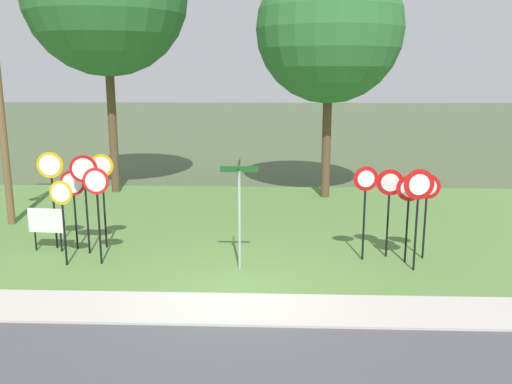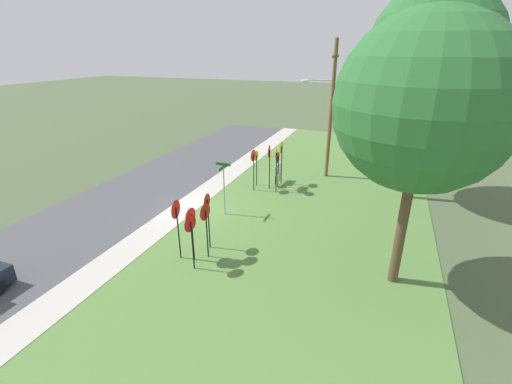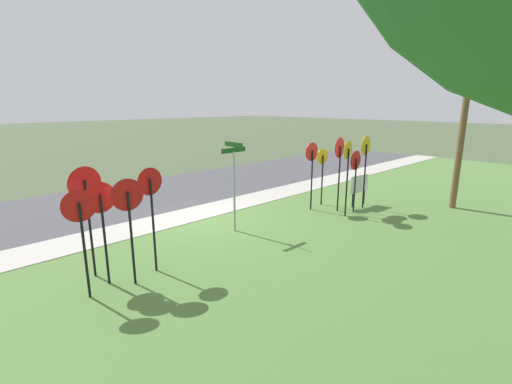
{
  "view_description": "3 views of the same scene",
  "coord_description": "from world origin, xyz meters",
  "px_view_note": "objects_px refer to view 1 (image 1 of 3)",
  "views": [
    {
      "loc": [
        0.95,
        -11.73,
        5.05
      ],
      "look_at": [
        0.37,
        2.99,
        1.79
      ],
      "focal_mm": 38.23,
      "sensor_mm": 36.0,
      "label": 1
    },
    {
      "loc": [
        15.11,
        9.17,
        8.26
      ],
      "look_at": [
        -1.17,
        3.0,
        1.06
      ],
      "focal_mm": 24.36,
      "sensor_mm": 36.0,
      "label": 2
    },
    {
      "loc": [
        7.32,
        10.18,
        4.07
      ],
      "look_at": [
        -0.27,
        2.37,
        1.41
      ],
      "focal_mm": 25.55,
      "sensor_mm": 36.0,
      "label": 3
    }
  ],
  "objects_px": {
    "notice_board": "(47,223)",
    "oak_tree_right": "(330,29)",
    "stop_sign_near_left": "(85,182)",
    "yield_sign_far_left": "(419,195)",
    "yield_sign_near_left": "(365,191)",
    "yield_sign_center": "(427,196)",
    "stop_sign_far_center": "(102,181)",
    "yield_sign_far_right": "(390,192)",
    "yield_sign_near_right": "(409,198)",
    "stop_sign_far_right": "(51,179)",
    "stop_sign_far_left": "(97,195)",
    "street_name_post": "(239,205)",
    "stop_sign_center_tall": "(73,192)",
    "stop_sign_near_right": "(62,205)"
  },
  "relations": [
    {
      "from": "yield_sign_near_right",
      "to": "stop_sign_far_center",
      "type": "bearing_deg",
      "value": 178.28
    },
    {
      "from": "stop_sign_near_right",
      "to": "stop_sign_far_center",
      "type": "relative_size",
      "value": 0.83
    },
    {
      "from": "stop_sign_center_tall",
      "to": "yield_sign_near_left",
      "type": "distance_m",
      "value": 8.14
    },
    {
      "from": "yield_sign_near_left",
      "to": "yield_sign_center",
      "type": "relative_size",
      "value": 1.09
    },
    {
      "from": "yield_sign_far_left",
      "to": "yield_sign_far_right",
      "type": "bearing_deg",
      "value": 109.13
    },
    {
      "from": "stop_sign_far_left",
      "to": "stop_sign_far_center",
      "type": "height_order",
      "value": "stop_sign_far_center"
    },
    {
      "from": "yield_sign_near_left",
      "to": "oak_tree_right",
      "type": "relative_size",
      "value": 0.27
    },
    {
      "from": "stop_sign_near_left",
      "to": "stop_sign_far_left",
      "type": "height_order",
      "value": "stop_sign_near_left"
    },
    {
      "from": "stop_sign_near_left",
      "to": "yield_sign_far_right",
      "type": "relative_size",
      "value": 1.14
    },
    {
      "from": "stop_sign_near_right",
      "to": "notice_board",
      "type": "bearing_deg",
      "value": 136.26
    },
    {
      "from": "yield_sign_near_right",
      "to": "yield_sign_far_left",
      "type": "bearing_deg",
      "value": -78.11
    },
    {
      "from": "stop_sign_near_left",
      "to": "stop_sign_center_tall",
      "type": "relative_size",
      "value": 1.21
    },
    {
      "from": "stop_sign_near_right",
      "to": "street_name_post",
      "type": "distance_m",
      "value": 4.6
    },
    {
      "from": "stop_sign_near_left",
      "to": "stop_sign_far_right",
      "type": "relative_size",
      "value": 0.99
    },
    {
      "from": "stop_sign_far_left",
      "to": "stop_sign_near_right",
      "type": "bearing_deg",
      "value": -169.11
    },
    {
      "from": "stop_sign_near_right",
      "to": "yield_sign_center",
      "type": "distance_m",
      "value": 9.61
    },
    {
      "from": "stop_sign_near_left",
      "to": "yield_sign_far_left",
      "type": "distance_m",
      "value": 8.87
    },
    {
      "from": "stop_sign_far_right",
      "to": "yield_sign_far_right",
      "type": "height_order",
      "value": "stop_sign_far_right"
    },
    {
      "from": "yield_sign_near_right",
      "to": "yield_sign_near_left",
      "type": "bearing_deg",
      "value": 176.66
    },
    {
      "from": "stop_sign_far_left",
      "to": "stop_sign_far_right",
      "type": "height_order",
      "value": "stop_sign_far_right"
    },
    {
      "from": "yield_sign_near_left",
      "to": "yield_sign_far_left",
      "type": "bearing_deg",
      "value": -37.0
    },
    {
      "from": "stop_sign_far_left",
      "to": "stop_sign_far_center",
      "type": "bearing_deg",
      "value": 103.44
    },
    {
      "from": "stop_sign_far_right",
      "to": "stop_sign_near_right",
      "type": "bearing_deg",
      "value": -63.88
    },
    {
      "from": "stop_sign_far_left",
      "to": "oak_tree_right",
      "type": "xyz_separation_m",
      "value": [
        6.64,
        8.31,
        4.71
      ]
    },
    {
      "from": "street_name_post",
      "to": "oak_tree_right",
      "type": "distance_m",
      "value": 10.24
    },
    {
      "from": "stop_sign_near_right",
      "to": "yield_sign_far_left",
      "type": "relative_size",
      "value": 0.86
    },
    {
      "from": "stop_sign_center_tall",
      "to": "notice_board",
      "type": "height_order",
      "value": "stop_sign_center_tall"
    },
    {
      "from": "stop_sign_center_tall",
      "to": "street_name_post",
      "type": "bearing_deg",
      "value": -18.17
    },
    {
      "from": "yield_sign_near_right",
      "to": "street_name_post",
      "type": "distance_m",
      "value": 4.47
    },
    {
      "from": "stop_sign_far_right",
      "to": "stop_sign_center_tall",
      "type": "distance_m",
      "value": 0.73
    },
    {
      "from": "notice_board",
      "to": "oak_tree_right",
      "type": "height_order",
      "value": "oak_tree_right"
    },
    {
      "from": "yield_sign_far_right",
      "to": "stop_sign_far_left",
      "type": "bearing_deg",
      "value": -167.17
    },
    {
      "from": "stop_sign_far_center",
      "to": "yield_sign_near_left",
      "type": "bearing_deg",
      "value": -13.86
    },
    {
      "from": "yield_sign_near_right",
      "to": "stop_sign_far_right",
      "type": "bearing_deg",
      "value": 179.78
    },
    {
      "from": "stop_sign_far_left",
      "to": "street_name_post",
      "type": "relative_size",
      "value": 0.91
    },
    {
      "from": "yield_sign_near_right",
      "to": "yield_sign_far_right",
      "type": "distance_m",
      "value": 0.61
    },
    {
      "from": "stop_sign_far_left",
      "to": "stop_sign_center_tall",
      "type": "xyz_separation_m",
      "value": [
        -1.09,
        1.22,
        -0.22
      ]
    },
    {
      "from": "stop_sign_far_right",
      "to": "notice_board",
      "type": "relative_size",
      "value": 2.26
    },
    {
      "from": "stop_sign_center_tall",
      "to": "street_name_post",
      "type": "relative_size",
      "value": 0.8
    },
    {
      "from": "stop_sign_near_right",
      "to": "yield_sign_far_right",
      "type": "height_order",
      "value": "yield_sign_far_right"
    },
    {
      "from": "stop_sign_far_left",
      "to": "yield_sign_near_left",
      "type": "bearing_deg",
      "value": 6.64
    },
    {
      "from": "street_name_post",
      "to": "stop_sign_far_center",
      "type": "bearing_deg",
      "value": 158.35
    },
    {
      "from": "stop_sign_far_center",
      "to": "yield_sign_near_right",
      "type": "height_order",
      "value": "stop_sign_far_center"
    },
    {
      "from": "stop_sign_near_left",
      "to": "notice_board",
      "type": "distance_m",
      "value": 1.75
    },
    {
      "from": "stop_sign_near_right",
      "to": "stop_sign_far_right",
      "type": "xyz_separation_m",
      "value": [
        -0.83,
        1.41,
        0.42
      ]
    },
    {
      "from": "stop_sign_near_left",
      "to": "yield_sign_center",
      "type": "relative_size",
      "value": 1.19
    },
    {
      "from": "stop_sign_far_center",
      "to": "yield_sign_far_right",
      "type": "xyz_separation_m",
      "value": [
        7.99,
        -0.48,
        -0.15
      ]
    },
    {
      "from": "yield_sign_near_right",
      "to": "notice_board",
      "type": "xyz_separation_m",
      "value": [
        -9.97,
        0.56,
        -0.94
      ]
    },
    {
      "from": "stop_sign_near_left",
      "to": "yield_sign_far_left",
      "type": "xyz_separation_m",
      "value": [
        8.81,
        -0.98,
        -0.05
      ]
    },
    {
      "from": "stop_sign_far_left",
      "to": "yield_sign_far_left",
      "type": "distance_m",
      "value": 8.22
    }
  ]
}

